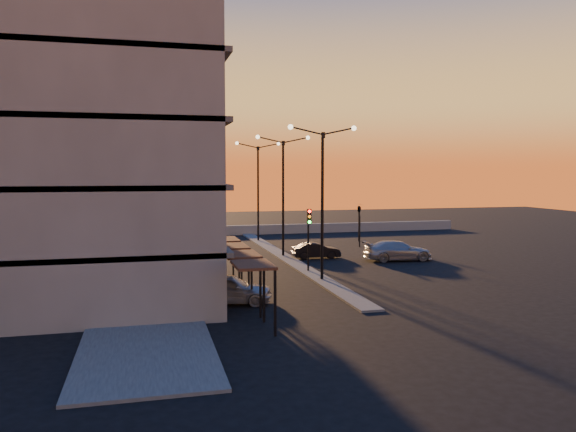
# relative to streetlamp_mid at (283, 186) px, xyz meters

# --- Properties ---
(ground) EXTENTS (120.00, 120.00, 0.00)m
(ground) POSITION_rel_streetlamp_mid_xyz_m (0.00, -10.00, -5.59)
(ground) COLOR black
(ground) RESTS_ON ground
(sidewalk_west) EXTENTS (5.00, 40.00, 0.12)m
(sidewalk_west) POSITION_rel_streetlamp_mid_xyz_m (-10.50, -6.00, -5.53)
(sidewalk_west) COLOR #464744
(sidewalk_west) RESTS_ON ground
(median) EXTENTS (1.20, 36.00, 0.12)m
(median) POSITION_rel_streetlamp_mid_xyz_m (0.00, 0.00, -5.53)
(median) COLOR #464744
(median) RESTS_ON ground
(parapet) EXTENTS (44.00, 0.50, 1.00)m
(parapet) POSITION_rel_streetlamp_mid_xyz_m (2.00, 16.00, -5.09)
(parapet) COLOR gray
(parapet) RESTS_ON ground
(building) EXTENTS (14.35, 17.08, 25.00)m
(building) POSITION_rel_streetlamp_mid_xyz_m (-14.00, -9.97, 6.32)
(building) COLOR slate
(building) RESTS_ON ground
(streetlamp_near) EXTENTS (4.32, 0.32, 9.51)m
(streetlamp_near) POSITION_rel_streetlamp_mid_xyz_m (0.00, -10.00, 0.00)
(streetlamp_near) COLOR black
(streetlamp_near) RESTS_ON ground
(streetlamp_mid) EXTENTS (4.32, 0.32, 9.51)m
(streetlamp_mid) POSITION_rel_streetlamp_mid_xyz_m (0.00, 0.00, 0.00)
(streetlamp_mid) COLOR black
(streetlamp_mid) RESTS_ON ground
(streetlamp_far) EXTENTS (4.32, 0.32, 9.51)m
(streetlamp_far) POSITION_rel_streetlamp_mid_xyz_m (0.00, 10.00, 0.00)
(streetlamp_far) COLOR black
(streetlamp_far) RESTS_ON ground
(traffic_light_main) EXTENTS (0.28, 0.44, 4.25)m
(traffic_light_main) POSITION_rel_streetlamp_mid_xyz_m (0.00, -7.13, -2.70)
(traffic_light_main) COLOR black
(traffic_light_main) RESTS_ON ground
(signal_east_a) EXTENTS (0.13, 0.16, 3.60)m
(signal_east_a) POSITION_rel_streetlamp_mid_xyz_m (8.00, 4.00, -3.66)
(signal_east_a) COLOR black
(signal_east_a) RESTS_ON ground
(signal_east_b) EXTENTS (0.42, 1.99, 3.60)m
(signal_east_b) POSITION_rel_streetlamp_mid_xyz_m (9.50, 8.00, -2.49)
(signal_east_b) COLOR black
(signal_east_b) RESTS_ON ground
(car_hatchback) EXTENTS (4.86, 2.87, 1.55)m
(car_hatchback) POSITION_rel_streetlamp_mid_xyz_m (-6.50, -14.48, -4.82)
(car_hatchback) COLOR #A1A3A9
(car_hatchback) RESTS_ON ground
(car_sedan) EXTENTS (3.73, 1.41, 1.22)m
(car_sedan) POSITION_rel_streetlamp_mid_xyz_m (2.30, -1.35, -4.98)
(car_sedan) COLOR black
(car_sedan) RESTS_ON ground
(car_wagon) EXTENTS (5.30, 2.46, 1.50)m
(car_wagon) POSITION_rel_streetlamp_mid_xyz_m (8.00, -3.83, -4.84)
(car_wagon) COLOR #989B9F
(car_wagon) RESTS_ON ground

